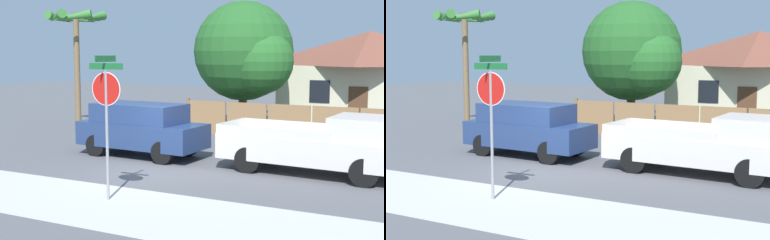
# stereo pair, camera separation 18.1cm
# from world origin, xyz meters

# --- Properties ---
(ground_plane) EXTENTS (80.00, 80.00, 0.00)m
(ground_plane) POSITION_xyz_m (0.00, 0.00, 0.00)
(ground_plane) COLOR #56565B
(sidewalk_strip) EXTENTS (36.00, 3.20, 0.01)m
(sidewalk_strip) POSITION_xyz_m (0.00, -3.60, 0.00)
(sidewalk_strip) COLOR beige
(sidewalk_strip) RESTS_ON ground
(wooden_fence) EXTENTS (13.46, 0.12, 1.55)m
(wooden_fence) POSITION_xyz_m (3.58, 7.98, 0.73)
(wooden_fence) COLOR #997047
(wooden_fence) RESTS_ON ground
(house) EXTENTS (8.89, 6.18, 4.73)m
(house) POSITION_xyz_m (3.64, 15.49, 2.45)
(house) COLOR beige
(house) RESTS_ON ground
(oak_tree) EXTENTS (4.87, 4.64, 6.00)m
(oak_tree) POSITION_xyz_m (-0.92, 9.68, 3.58)
(oak_tree) COLOR brown
(oak_tree) RESTS_ON ground
(palm_tree) EXTENTS (2.76, 2.97, 5.61)m
(palm_tree) POSITION_xyz_m (-8.68, 6.99, 4.82)
(palm_tree) COLOR brown
(palm_tree) RESTS_ON ground
(red_suv) EXTENTS (4.58, 2.11, 1.84)m
(red_suv) POSITION_xyz_m (-1.78, 1.98, 1.00)
(red_suv) COLOR navy
(red_suv) RESTS_ON ground
(orange_pickup) EXTENTS (5.63, 2.31, 1.80)m
(orange_pickup) POSITION_xyz_m (4.53, 1.96, 0.89)
(orange_pickup) COLOR silver
(orange_pickup) RESTS_ON ground
(stop_sign) EXTENTS (0.94, 0.85, 3.52)m
(stop_sign) POSITION_xyz_m (0.56, -3.18, 2.42)
(stop_sign) COLOR gray
(stop_sign) RESTS_ON ground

